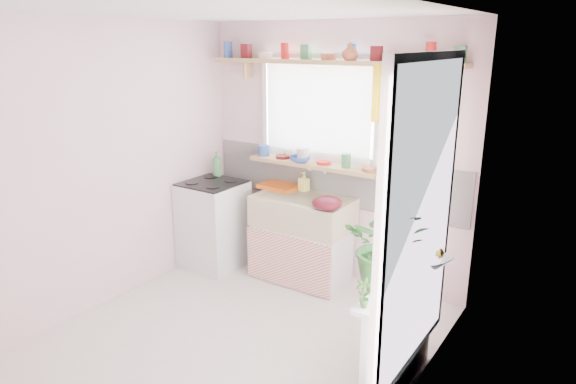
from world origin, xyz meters
The scene contains 19 objects.
room centered at (0.66, 0.86, 1.37)m, with size 3.20×3.20×3.20m.
sink_unit centered at (-0.15, 1.29, 0.43)m, with size 0.95×0.65×1.11m.
cooker centered at (-1.10, 1.05, 0.46)m, with size 0.58×0.58×0.93m.
radiator_ledge centered at (1.30, 0.20, 0.40)m, with size 0.22×0.95×0.78m.
windowsill centered at (-0.15, 1.48, 1.14)m, with size 1.40×0.22×0.04m, color tan.
pine_shelf centered at (0.00, 1.47, 2.12)m, with size 2.52×0.24×0.04m, color tan.
shelf_crockery centered at (0.00, 1.47, 2.20)m, with size 2.47×0.11×0.12m.
sill_crockery centered at (-0.20, 1.48, 1.21)m, with size 1.35×0.11×0.12m.
dish_tray centered at (-0.53, 1.45, 0.87)m, with size 0.40×0.30×0.04m, color #DA5D13.
colander centered at (0.22, 1.10, 0.91)m, with size 0.27×0.27×0.12m, color #510D1A.
jade_plant centered at (1.21, 0.12, 1.06)m, with size 0.51×0.44×0.57m, color #2A5F26.
fruit_bowl centered at (1.33, 0.60, 0.81)m, with size 0.30×0.30×0.07m, color silver.
herb_pot centered at (1.21, -0.20, 0.87)m, with size 0.10×0.07×0.19m, color #376327.
soap_bottle_sink centered at (-0.27, 1.50, 0.95)m, with size 0.09×0.09×0.19m, color #FAFB6F.
sill_cup centered at (-0.47, 1.54, 1.20)m, with size 0.11×0.11×0.09m, color white.
sill_bowl centered at (-0.26, 1.42, 1.19)m, with size 0.20×0.20×0.06m, color #3753B3.
shelf_vase centered at (0.25, 1.41, 2.22)m, with size 0.15×0.15×0.15m, color #9E4B30.
cooker_bottle centered at (-1.21, 1.27, 1.05)m, with size 0.10×0.10×0.27m, color #478E52.
fruit centered at (1.34, 0.61, 0.87)m, with size 0.20×0.14×0.10m.
Camera 1 is at (2.36, -2.74, 2.31)m, focal length 32.00 mm.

